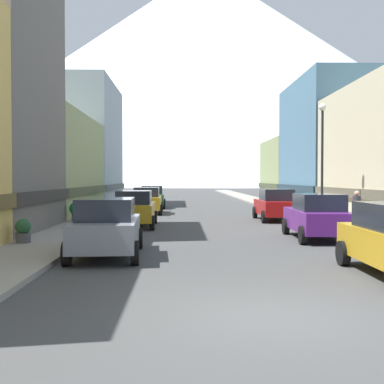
{
  "coord_description": "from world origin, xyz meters",
  "views": [
    {
      "loc": [
        -1.56,
        -8.4,
        2.39
      ],
      "look_at": [
        -0.73,
        26.91,
        1.4
      ],
      "focal_mm": 46.32,
      "sensor_mm": 36.0,
      "label": 1
    }
  ],
  "objects_px": {
    "car_left_0": "(107,227)",
    "potted_plant_2": "(361,215)",
    "potted_plant_0": "(76,210)",
    "car_right_1": "(317,216)",
    "car_right_2": "(276,205)",
    "car_left_1": "(135,209)",
    "pedestrian_0": "(357,211)",
    "streetlamp_right": "(322,145)",
    "car_left_2": "(147,200)",
    "car_left_3": "(152,197)",
    "potted_plant_1": "(23,231)"
  },
  "relations": [
    {
      "from": "car_left_0",
      "to": "potted_plant_2",
      "type": "height_order",
      "value": "car_left_0"
    },
    {
      "from": "potted_plant_2",
      "to": "streetlamp_right",
      "type": "xyz_separation_m",
      "value": [
        -1.65,
        0.78,
        3.36
      ]
    },
    {
      "from": "car_left_0",
      "to": "streetlamp_right",
      "type": "distance_m",
      "value": 13.13
    },
    {
      "from": "car_left_2",
      "to": "car_right_2",
      "type": "bearing_deg",
      "value": -36.2
    },
    {
      "from": "car_left_3",
      "to": "potted_plant_2",
      "type": "bearing_deg",
      "value": -56.54
    },
    {
      "from": "car_left_3",
      "to": "car_left_1",
      "type": "bearing_deg",
      "value": -90.0
    },
    {
      "from": "potted_plant_1",
      "to": "pedestrian_0",
      "type": "height_order",
      "value": "pedestrian_0"
    },
    {
      "from": "car_left_0",
      "to": "potted_plant_1",
      "type": "distance_m",
      "value": 3.87
    },
    {
      "from": "car_left_0",
      "to": "car_left_1",
      "type": "distance_m",
      "value": 9.17
    },
    {
      "from": "pedestrian_0",
      "to": "streetlamp_right",
      "type": "relative_size",
      "value": 0.29
    },
    {
      "from": "pedestrian_0",
      "to": "car_right_1",
      "type": "bearing_deg",
      "value": -134.18
    },
    {
      "from": "car_left_1",
      "to": "potted_plant_1",
      "type": "relative_size",
      "value": 5.32
    },
    {
      "from": "car_left_0",
      "to": "car_right_1",
      "type": "height_order",
      "value": "same"
    },
    {
      "from": "potted_plant_1",
      "to": "pedestrian_0",
      "type": "xyz_separation_m",
      "value": [
        13.25,
        4.49,
        0.35
      ]
    },
    {
      "from": "car_right_2",
      "to": "potted_plant_0",
      "type": "height_order",
      "value": "car_right_2"
    },
    {
      "from": "car_left_1",
      "to": "streetlamp_right",
      "type": "distance_m",
      "value": 9.66
    },
    {
      "from": "car_right_1",
      "to": "streetlamp_right",
      "type": "xyz_separation_m",
      "value": [
        1.55,
        4.79,
        3.09
      ]
    },
    {
      "from": "car_right_1",
      "to": "pedestrian_0",
      "type": "bearing_deg",
      "value": 45.82
    },
    {
      "from": "pedestrian_0",
      "to": "car_right_2",
      "type": "bearing_deg",
      "value": 112.33
    },
    {
      "from": "potted_plant_0",
      "to": "car_right_1",
      "type": "bearing_deg",
      "value": -31.41
    },
    {
      "from": "potted_plant_1",
      "to": "car_left_3",
      "type": "bearing_deg",
      "value": 81.84
    },
    {
      "from": "car_left_0",
      "to": "potted_plant_1",
      "type": "xyz_separation_m",
      "value": [
        -3.2,
        2.14,
        -0.33
      ]
    },
    {
      "from": "car_left_2",
      "to": "car_right_1",
      "type": "relative_size",
      "value": 1.0
    },
    {
      "from": "car_left_3",
      "to": "streetlamp_right",
      "type": "height_order",
      "value": "streetlamp_right"
    },
    {
      "from": "car_left_1",
      "to": "pedestrian_0",
      "type": "distance_m",
      "value": 10.37
    },
    {
      "from": "car_left_2",
      "to": "car_right_1",
      "type": "distance_m",
      "value": 15.97
    },
    {
      "from": "car_left_1",
      "to": "pedestrian_0",
      "type": "relative_size",
      "value": 2.64
    },
    {
      "from": "car_left_0",
      "to": "car_right_2",
      "type": "relative_size",
      "value": 1.02
    },
    {
      "from": "potted_plant_1",
      "to": "potted_plant_2",
      "type": "relative_size",
      "value": 0.94
    },
    {
      "from": "potted_plant_0",
      "to": "car_left_0",
      "type": "bearing_deg",
      "value": -73.33
    },
    {
      "from": "car_left_2",
      "to": "potted_plant_1",
      "type": "xyz_separation_m",
      "value": [
        -3.2,
        -16.01,
        -0.33
      ]
    },
    {
      "from": "car_left_1",
      "to": "car_left_2",
      "type": "bearing_deg",
      "value": 90.0
    },
    {
      "from": "car_left_0",
      "to": "potted_plant_2",
      "type": "bearing_deg",
      "value": 36.94
    },
    {
      "from": "car_left_2",
      "to": "potted_plant_0",
      "type": "distance_m",
      "value": 8.12
    },
    {
      "from": "car_right_2",
      "to": "car_left_3",
      "type": "bearing_deg",
      "value": 122.64
    },
    {
      "from": "streetlamp_right",
      "to": "car_left_2",
      "type": "bearing_deg",
      "value": 134.66
    },
    {
      "from": "potted_plant_0",
      "to": "potted_plant_2",
      "type": "bearing_deg",
      "value": -10.44
    },
    {
      "from": "potted_plant_0",
      "to": "car_left_3",
      "type": "bearing_deg",
      "value": 76.9
    },
    {
      "from": "streetlamp_right",
      "to": "potted_plant_2",
      "type": "bearing_deg",
      "value": -25.2
    },
    {
      "from": "car_right_1",
      "to": "pedestrian_0",
      "type": "height_order",
      "value": "pedestrian_0"
    },
    {
      "from": "car_left_0",
      "to": "potted_plant_0",
      "type": "xyz_separation_m",
      "value": [
        -3.2,
        10.7,
        -0.17
      ]
    },
    {
      "from": "car_right_2",
      "to": "potted_plant_1",
      "type": "height_order",
      "value": "car_right_2"
    },
    {
      "from": "car_right_2",
      "to": "car_left_1",
      "type": "bearing_deg",
      "value": -155.73
    },
    {
      "from": "car_left_0",
      "to": "car_left_1",
      "type": "bearing_deg",
      "value": 90.01
    },
    {
      "from": "potted_plant_0",
      "to": "streetlamp_right",
      "type": "height_order",
      "value": "streetlamp_right"
    },
    {
      "from": "car_left_1",
      "to": "streetlamp_right",
      "type": "xyz_separation_m",
      "value": [
        9.15,
        -0.27,
        3.09
      ]
    },
    {
      "from": "car_left_0",
      "to": "car_left_1",
      "type": "relative_size",
      "value": 1.01
    },
    {
      "from": "car_left_3",
      "to": "car_right_2",
      "type": "xyz_separation_m",
      "value": [
        7.6,
        -11.86,
        0.0
      ]
    },
    {
      "from": "potted_plant_1",
      "to": "streetlamp_right",
      "type": "distance_m",
      "value": 14.48
    },
    {
      "from": "car_left_2",
      "to": "potted_plant_1",
      "type": "distance_m",
      "value": 16.33
    }
  ]
}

